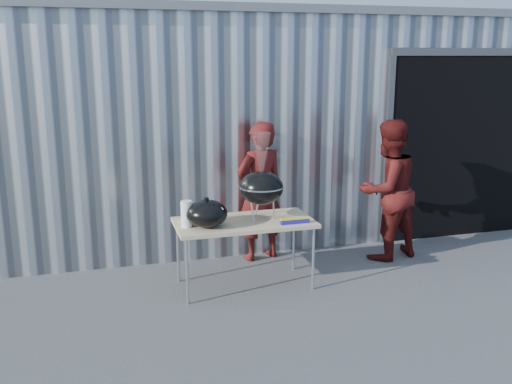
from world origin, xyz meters
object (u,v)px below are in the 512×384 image
object	(u,v)px
kettle_grill	(261,182)
folding_table	(244,224)
person_bystander	(387,190)
person_cook	(260,191)

from	to	relation	value
kettle_grill	folding_table	bearing A→B (deg)	-170.27
folding_table	person_bystander	world-z (taller)	person_bystander
person_cook	person_bystander	bearing A→B (deg)	150.38
kettle_grill	person_bystander	bearing A→B (deg)	11.86
folding_table	kettle_grill	size ratio (longest dim) A/B	1.58
folding_table	person_cook	distance (m)	0.92
person_bystander	kettle_grill	bearing A→B (deg)	-3.10
person_cook	person_bystander	size ratio (longest dim) A/B	0.99
folding_table	person_cook	world-z (taller)	person_cook
folding_table	kettle_grill	distance (m)	0.50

